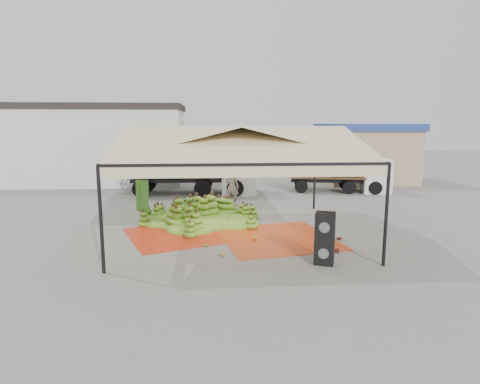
{
  "coord_description": "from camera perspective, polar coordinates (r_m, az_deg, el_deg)",
  "views": [
    {
      "loc": [
        -1.0,
        -14.85,
        4.1
      ],
      "look_at": [
        0.2,
        1.5,
        1.3
      ],
      "focal_mm": 30.0,
      "sensor_mm": 36.0,
      "label": 1
    }
  ],
  "objects": [
    {
      "name": "vendor",
      "position": [
        20.17,
        -1.15,
        0.74
      ],
      "size": [
        0.82,
        0.67,
        1.93
      ],
      "primitive_type": "imported",
      "rotation": [
        0.0,
        0.0,
        2.79
      ],
      "color": "gray",
      "rests_on": "ground"
    },
    {
      "name": "hand_red_a",
      "position": [
        13.42,
        13.18,
        -7.88
      ],
      "size": [
        0.6,
        0.58,
        0.21
      ],
      "primitive_type": "ellipsoid",
      "rotation": [
        0.0,
        0.0,
        -0.58
      ],
      "color": "#511612",
      "rests_on": "ground"
    },
    {
      "name": "building_tan",
      "position": [
        30.02,
        17.39,
        5.38
      ],
      "size": [
        6.3,
        5.3,
        4.1
      ],
      "color": "tan",
      "rests_on": "ground"
    },
    {
      "name": "hanging_bunches",
      "position": [
        15.35,
        0.75,
        4.16
      ],
      "size": [
        3.24,
        0.24,
        0.2
      ],
      "color": "#417D1A",
      "rests_on": "ground"
    },
    {
      "name": "hand_red_b",
      "position": [
        14.77,
        13.71,
        -6.35
      ],
      "size": [
        0.41,
        0.35,
        0.17
      ],
      "primitive_type": "ellipsoid",
      "rotation": [
        0.0,
        0.0,
        0.11
      ],
      "color": "#5E2015",
      "rests_on": "ground"
    },
    {
      "name": "hand_yellow_b",
      "position": [
        12.7,
        -2.83,
        -8.73
      ],
      "size": [
        0.39,
        0.32,
        0.17
      ],
      "primitive_type": "ellipsoid",
      "rotation": [
        0.0,
        0.0,
        0.02
      ],
      "color": "gold",
      "rests_on": "ground"
    },
    {
      "name": "banana_leaves",
      "position": [
        17.3,
        -13.09,
        -4.27
      ],
      "size": [
        0.96,
        1.36,
        3.7
      ],
      "primitive_type": null,
      "color": "#1F751F",
      "rests_on": "ground"
    },
    {
      "name": "canopy_tent",
      "position": [
        14.91,
        -0.35,
        6.61
      ],
      "size": [
        8.1,
        8.1,
        4.0
      ],
      "color": "black",
      "rests_on": "ground"
    },
    {
      "name": "ground",
      "position": [
        15.44,
        -0.33,
        -5.71
      ],
      "size": [
        90.0,
        90.0,
        0.0
      ],
      "primitive_type": "plane",
      "color": "slate",
      "rests_on": "ground"
    },
    {
      "name": "hand_green",
      "position": [
        13.66,
        -5.09,
        -7.43
      ],
      "size": [
        0.41,
        0.34,
        0.17
      ],
      "primitive_type": "ellipsoid",
      "rotation": [
        0.0,
        0.0,
        -0.1
      ],
      "color": "#4C7919",
      "rests_on": "ground"
    },
    {
      "name": "banana_heap",
      "position": [
        16.66,
        -5.44,
        -2.63
      ],
      "size": [
        5.27,
        4.36,
        1.11
      ],
      "primitive_type": "ellipsoid",
      "rotation": [
        0.0,
        0.0,
        0.02
      ],
      "color": "#57851B",
      "rests_on": "ground"
    },
    {
      "name": "truck_left",
      "position": [
        23.8,
        -5.96,
        3.46
      ],
      "size": [
        7.34,
        2.74,
        2.5
      ],
      "rotation": [
        0.0,
        0.0,
        -0.03
      ],
      "color": "#51321B",
      "rests_on": "ground"
    },
    {
      "name": "speaker_stack",
      "position": [
        12.1,
        11.96,
        -6.47
      ],
      "size": [
        0.7,
        0.66,
        1.55
      ],
      "rotation": [
        0.0,
        0.0,
        -0.37
      ],
      "color": "black",
      "rests_on": "ground"
    },
    {
      "name": "truck_right",
      "position": [
        25.22,
        14.52,
        2.87
      ],
      "size": [
        6.14,
        3.09,
        2.01
      ],
      "rotation": [
        0.0,
        0.0,
        -0.19
      ],
      "color": "#52341B",
      "rests_on": "ground"
    },
    {
      "name": "tarp_left",
      "position": [
        15.25,
        -8.2,
        -5.99
      ],
      "size": [
        4.87,
        4.77,
        0.01
      ],
      "primitive_type": "cube",
      "rotation": [
        0.0,
        0.0,
        0.38
      ],
      "color": "red",
      "rests_on": "ground"
    },
    {
      "name": "tarp_right",
      "position": [
        14.7,
        5.26,
        -6.52
      ],
      "size": [
        4.59,
        4.75,
        0.01
      ],
      "primitive_type": "cube",
      "rotation": [
        0.0,
        0.0,
        0.19
      ],
      "color": "red",
      "rests_on": "ground"
    },
    {
      "name": "building_white",
      "position": [
        30.26,
        -21.64,
        6.38
      ],
      "size": [
        14.3,
        6.3,
        5.4
      ],
      "color": "silver",
      "rests_on": "ground"
    },
    {
      "name": "hand_yellow_a",
      "position": [
        14.45,
        1.71,
        -6.36
      ],
      "size": [
        0.51,
        0.43,
        0.21
      ],
      "primitive_type": "ellipsoid",
      "rotation": [
        0.0,
        0.0,
        -0.12
      ],
      "color": "gold",
      "rests_on": "ground"
    }
  ]
}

